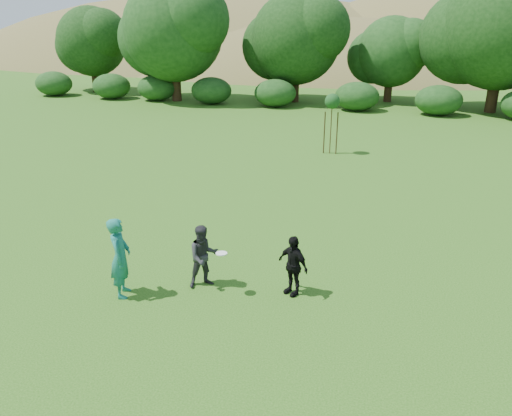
{
  "coord_description": "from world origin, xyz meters",
  "views": [
    {
      "loc": [
        3.47,
        -9.71,
        6.14
      ],
      "look_at": [
        0.0,
        3.0,
        1.1
      ],
      "focal_mm": 35.0,
      "sensor_mm": 36.0,
      "label": 1
    }
  ],
  "objects_px": {
    "player_teal": "(120,258)",
    "player_grey": "(204,256)",
    "player_black": "(293,265)",
    "sapling": "(332,103)"
  },
  "relations": [
    {
      "from": "player_grey",
      "to": "player_black",
      "type": "bearing_deg",
      "value": -30.68
    },
    {
      "from": "player_grey",
      "to": "sapling",
      "type": "xyz_separation_m",
      "value": [
        1.3,
        13.53,
        1.63
      ]
    },
    {
      "from": "player_teal",
      "to": "player_black",
      "type": "xyz_separation_m",
      "value": [
        3.83,
        1.11,
        -0.23
      ]
    },
    {
      "from": "player_grey",
      "to": "player_black",
      "type": "height_order",
      "value": "player_grey"
    },
    {
      "from": "sapling",
      "to": "player_grey",
      "type": "bearing_deg",
      "value": -95.48
    },
    {
      "from": "player_grey",
      "to": "player_teal",
      "type": "bearing_deg",
      "value": 172.07
    },
    {
      "from": "player_black",
      "to": "sapling",
      "type": "xyz_separation_m",
      "value": [
        -0.84,
        13.33,
        1.68
      ]
    },
    {
      "from": "player_black",
      "to": "sapling",
      "type": "distance_m",
      "value": 13.46
    },
    {
      "from": "sapling",
      "to": "player_teal",
      "type": "bearing_deg",
      "value": -101.72
    },
    {
      "from": "player_teal",
      "to": "player_grey",
      "type": "bearing_deg",
      "value": -80.13
    }
  ]
}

